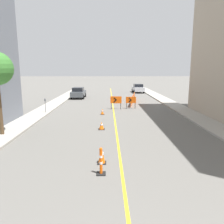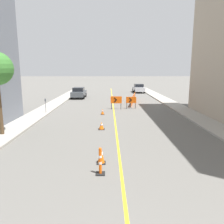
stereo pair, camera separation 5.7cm
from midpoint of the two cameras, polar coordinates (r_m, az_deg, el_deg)
lane_stripe at (r=26.04m, az=0.34°, el=1.85°), size 0.12×49.24×0.01m
sidewalk_left at (r=26.85m, az=-15.05°, el=1.90°), size 1.94×49.24×0.15m
sidewalk_right at (r=27.13m, az=15.57°, el=1.96°), size 1.94×49.24×0.15m
traffic_cone_second at (r=9.91m, az=-2.69°, el=-11.31°), size 0.39×0.39×0.71m
traffic_cone_third at (r=15.35m, az=-2.67°, el=-3.59°), size 0.44×0.44×0.54m
traffic_cone_fourth at (r=20.44m, az=-2.41°, el=0.07°), size 0.35×0.35×0.54m
delineator_post_front at (r=8.90m, az=-2.89°, el=-13.11°), size 0.37×0.37×1.12m
arrow_barricade_primary at (r=23.16m, az=1.17°, el=3.08°), size 1.19×0.12×1.36m
arrow_barricade_secondary at (r=23.58m, az=5.08°, el=3.04°), size 1.10×0.14×1.28m
safety_mesh_fence at (r=28.03m, az=5.60°, el=3.44°), size 1.43×7.69×0.98m
parked_car_curb_near at (r=32.91m, az=-8.61°, el=5.01°), size 1.94×4.33×1.59m
parked_car_curb_mid at (r=40.91m, az=6.97°, el=6.18°), size 1.95×4.35×1.59m
parking_meter_near_curb at (r=21.58m, az=-16.93°, el=2.43°), size 0.12×0.11×1.35m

